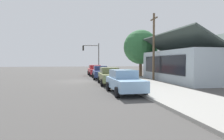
% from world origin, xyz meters
% --- Properties ---
extents(ground_plane, '(120.00, 120.00, 0.00)m').
position_xyz_m(ground_plane, '(0.00, 0.00, 0.00)').
color(ground_plane, '#4C4947').
extents(sidewalk_curb, '(60.00, 4.20, 0.16)m').
position_xyz_m(sidewalk_curb, '(0.00, 5.60, 0.08)').
color(sidewalk_curb, '#A3A099').
rests_on(sidewalk_curb, ground).
extents(car_cherry, '(4.89, 2.07, 1.59)m').
position_xyz_m(car_cherry, '(-8.31, 2.60, 0.82)').
color(car_cherry, red).
rests_on(car_cherry, ground).
extents(car_navy, '(4.94, 2.12, 1.59)m').
position_xyz_m(car_navy, '(-2.59, 2.65, 0.82)').
color(car_navy, navy).
rests_on(car_navy, ground).
extents(car_olive, '(4.69, 2.12, 1.59)m').
position_xyz_m(car_olive, '(3.56, 2.71, 0.82)').
color(car_olive, olive).
rests_on(car_olive, ground).
extents(car_skyblue, '(4.60, 2.04, 1.59)m').
position_xyz_m(car_skyblue, '(9.05, 2.75, 0.81)').
color(car_skyblue, '#8CB7E0').
rests_on(car_skyblue, ground).
extents(storefront_building, '(12.30, 6.87, 5.19)m').
position_xyz_m(storefront_building, '(2.04, 11.98, 1.80)').
color(storefront_building, '#ADBCC6').
rests_on(storefront_building, ground).
extents(shade_tree, '(4.98, 4.98, 6.73)m').
position_xyz_m(shade_tree, '(-5.90, 9.03, 4.23)').
color(shade_tree, brown).
rests_on(shade_tree, ground).
extents(traffic_light_main, '(0.37, 2.79, 5.20)m').
position_xyz_m(traffic_light_main, '(-11.71, 2.54, 3.49)').
color(traffic_light_main, '#383833').
rests_on(traffic_light_main, ground).
extents(utility_pole_wooden, '(1.80, 0.24, 7.50)m').
position_xyz_m(utility_pole_wooden, '(0.96, 8.20, 3.93)').
color(utility_pole_wooden, brown).
rests_on(utility_pole_wooden, ground).
extents(fire_hydrant_red, '(0.22, 0.22, 0.71)m').
position_xyz_m(fire_hydrant_red, '(-3.73, 4.20, 0.50)').
color(fire_hydrant_red, red).
rests_on(fire_hydrant_red, sidewalk_curb).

